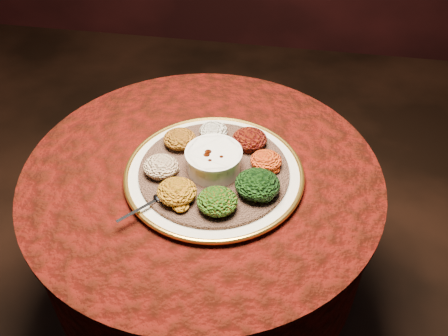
# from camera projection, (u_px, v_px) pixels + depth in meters

# --- Properties ---
(table) EXTENTS (0.96, 0.96, 0.73)m
(table) POSITION_uv_depth(u_px,v_px,m) (204.00, 217.00, 1.45)
(table) COLOR black
(table) RESTS_ON ground
(platter) EXTENTS (0.58, 0.58, 0.02)m
(platter) POSITION_uv_depth(u_px,v_px,m) (214.00, 174.00, 1.30)
(platter) COLOR beige
(platter) RESTS_ON table
(injera) EXTENTS (0.44, 0.44, 0.01)m
(injera) POSITION_uv_depth(u_px,v_px,m) (214.00, 171.00, 1.29)
(injera) COLOR brown
(injera) RESTS_ON platter
(stew_bowl) EXTENTS (0.15, 0.15, 0.06)m
(stew_bowl) POSITION_uv_depth(u_px,v_px,m) (214.00, 159.00, 1.26)
(stew_bowl) COLOR silver
(stew_bowl) RESTS_ON injera
(spoon) EXTENTS (0.10, 0.11, 0.01)m
(spoon) POSITION_uv_depth(u_px,v_px,m) (157.00, 199.00, 1.20)
(spoon) COLOR silver
(spoon) RESTS_ON injera
(portion_ayib) EXTENTS (0.08, 0.07, 0.04)m
(portion_ayib) POSITION_uv_depth(u_px,v_px,m) (213.00, 131.00, 1.37)
(portion_ayib) COLOR silver
(portion_ayib) RESTS_ON injera
(portion_kitfo) EXTENTS (0.09, 0.09, 0.05)m
(portion_kitfo) POSITION_uv_depth(u_px,v_px,m) (250.00, 139.00, 1.34)
(portion_kitfo) COLOR black
(portion_kitfo) RESTS_ON injera
(portion_tikil) EXTENTS (0.08, 0.08, 0.04)m
(portion_tikil) POSITION_uv_depth(u_px,v_px,m) (266.00, 160.00, 1.28)
(portion_tikil) COLOR #A7740D
(portion_tikil) RESTS_ON injera
(portion_gomen) EXTENTS (0.11, 0.11, 0.05)m
(portion_gomen) POSITION_uv_depth(u_px,v_px,m) (258.00, 184.00, 1.21)
(portion_gomen) COLOR black
(portion_gomen) RESTS_ON injera
(portion_mixveg) EXTENTS (0.10, 0.09, 0.05)m
(portion_mixveg) POSITION_uv_depth(u_px,v_px,m) (217.00, 201.00, 1.17)
(portion_mixveg) COLOR #AB290B
(portion_mixveg) RESTS_ON injera
(portion_kik) EXTENTS (0.10, 0.09, 0.05)m
(portion_kik) POSITION_uv_depth(u_px,v_px,m) (177.00, 192.00, 1.20)
(portion_kik) COLOR #B4630F
(portion_kik) RESTS_ON injera
(portion_timatim) EXTENTS (0.09, 0.09, 0.04)m
(portion_timatim) POSITION_uv_depth(u_px,v_px,m) (161.00, 166.00, 1.27)
(portion_timatim) COLOR maroon
(portion_timatim) RESTS_ON injera
(portion_shiro) EXTENTS (0.09, 0.08, 0.04)m
(portion_shiro) POSITION_uv_depth(u_px,v_px,m) (180.00, 139.00, 1.35)
(portion_shiro) COLOR #8B4710
(portion_shiro) RESTS_ON injera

